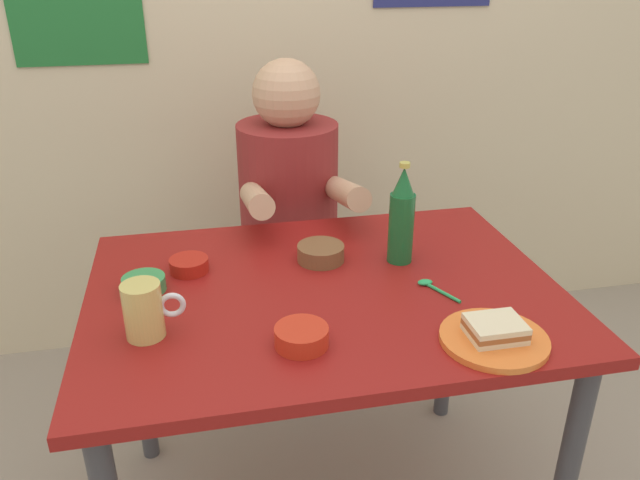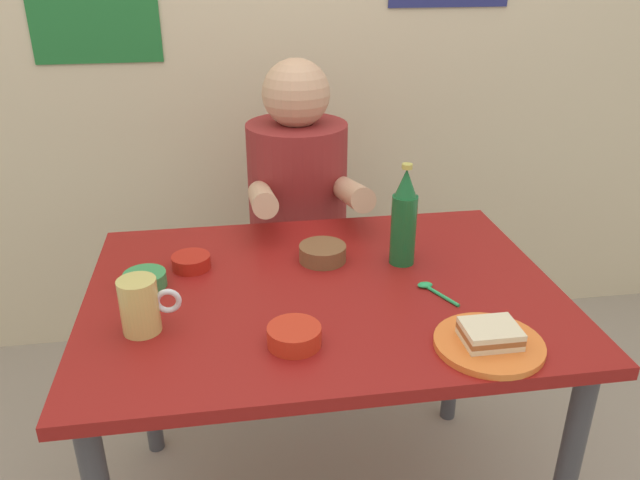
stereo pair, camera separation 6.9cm
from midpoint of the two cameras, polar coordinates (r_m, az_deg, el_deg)
wall_back at (r=2.33m, az=-6.25°, el=20.89°), size 4.40×0.09×2.60m
dining_table at (r=1.53m, az=-0.92°, el=-7.38°), size 1.10×0.80×0.74m
stool at (r=2.22m, az=-3.56°, el=-5.25°), size 0.34×0.34×0.45m
person_seated at (r=2.03m, az=-3.82°, el=4.80°), size 0.33×0.56×0.72m
plate_orange at (r=1.32m, az=14.11°, el=-8.77°), size 0.22×0.22×0.01m
sandwich at (r=1.31m, az=14.23°, el=-7.86°), size 0.11×0.09×0.04m
beer_mug at (r=1.33m, az=-17.14°, el=-6.16°), size 0.13×0.08×0.12m
beer_bottle at (r=1.56m, az=6.20°, el=2.02°), size 0.06×0.06×0.26m
sambal_bowl_red at (r=1.58m, az=-13.08°, el=-2.19°), size 0.10×0.10×0.03m
sauce_bowl_chili at (r=1.27m, az=-3.27°, el=-8.71°), size 0.11×0.11×0.04m
condiment_bowl_brown at (r=1.59m, az=-1.17°, el=-1.13°), size 0.12×0.12×0.04m
dip_bowl_green at (r=1.52m, az=-17.01°, el=-3.81°), size 0.10×0.10×0.03m
spoon at (r=1.49m, az=8.86°, el=-4.20°), size 0.07×0.11×0.01m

